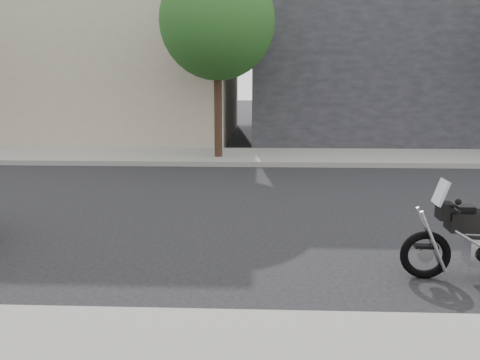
# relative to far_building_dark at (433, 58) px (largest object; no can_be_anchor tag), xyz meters

# --- Properties ---
(ground) EXTENTS (120.00, 120.00, 0.00)m
(ground) POSITION_rel_far_building_dark_xyz_m (7.00, 13.50, -3.50)
(ground) COLOR black
(ground) RESTS_ON ground
(far_sidewalk) EXTENTS (44.00, 3.00, 0.15)m
(far_sidewalk) POSITION_rel_far_building_dark_xyz_m (7.00, 7.00, -3.43)
(far_sidewalk) COLOR gray
(far_sidewalk) RESTS_ON ground
(far_building_dark) EXTENTS (16.00, 11.00, 7.00)m
(far_building_dark) POSITION_rel_far_building_dark_xyz_m (0.00, 0.00, 0.00)
(far_building_dark) COLOR #242428
(far_building_dark) RESTS_ON ground
(far_building_cream) EXTENTS (14.00, 11.00, 8.00)m
(far_building_cream) POSITION_rel_far_building_dark_xyz_m (16.00, -0.00, 0.50)
(far_building_cream) COLOR #A59C84
(far_building_cream) RESTS_ON ground
(street_tree_mid) EXTENTS (3.40, 3.40, 5.70)m
(street_tree_mid) POSITION_rel_far_building_dark_xyz_m (9.00, 7.50, 0.64)
(street_tree_mid) COLOR #372419
(street_tree_mid) RESTS_ON far_sidewalk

